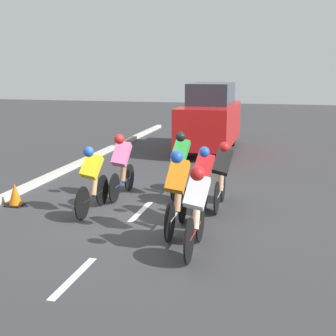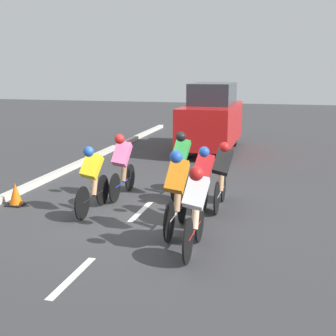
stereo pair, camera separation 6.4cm
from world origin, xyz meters
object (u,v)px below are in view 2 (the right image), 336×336
at_px(cyclist_red, 202,181).
at_px(support_car, 212,118).
at_px(cyclist_white, 195,207).
at_px(cyclist_pink, 122,163).
at_px(cyclist_black, 222,174).
at_px(cyclist_orange, 177,189).
at_px(cyclist_yellow, 92,178).
at_px(traffic_cone, 16,195).
at_px(cyclist_green, 180,162).

distance_m(cyclist_red, support_car, 7.64).
relative_size(cyclist_white, cyclist_pink, 0.99).
bearing_deg(cyclist_pink, cyclist_white, 128.26).
distance_m(cyclist_black, support_car, 6.94).
bearing_deg(cyclist_black, cyclist_pink, -8.02).
bearing_deg(cyclist_black, cyclist_white, 88.53).
height_order(cyclist_red, cyclist_black, cyclist_red).
height_order(cyclist_orange, cyclist_yellow, cyclist_orange).
distance_m(cyclist_white, traffic_cone, 4.61).
distance_m(cyclist_red, cyclist_orange, 0.97).
relative_size(cyclist_green, cyclist_white, 0.99).
relative_size(cyclist_red, traffic_cone, 3.40).
xyz_separation_m(cyclist_green, cyclist_black, (-1.06, 0.76, -0.05)).
xyz_separation_m(cyclist_white, cyclist_pink, (2.25, -2.85, 0.02)).
distance_m(cyclist_green, cyclist_red, 1.71).
distance_m(cyclist_red, traffic_cone, 4.08).
xyz_separation_m(cyclist_pink, support_car, (-0.99, -6.47, 0.39)).
bearing_deg(cyclist_green, cyclist_black, 144.28).
xyz_separation_m(support_car, traffic_cone, (3.01, 7.65, -0.94)).
bearing_deg(cyclist_pink, cyclist_green, -160.86).
xyz_separation_m(cyclist_white, cyclist_black, (-0.06, -2.52, -0.02)).
xyz_separation_m(cyclist_orange, support_car, (0.75, -8.48, 0.36)).
relative_size(cyclist_red, support_car, 0.38).
relative_size(cyclist_black, cyclist_pink, 0.98).
bearing_deg(cyclist_black, cyclist_green, -35.72).
bearing_deg(support_car, cyclist_yellow, 81.40).
distance_m(cyclist_green, cyclist_white, 3.43).
distance_m(cyclist_green, cyclist_yellow, 2.23).
bearing_deg(cyclist_pink, cyclist_orange, 131.02).
bearing_deg(traffic_cone, cyclist_orange, 167.51).
relative_size(cyclist_white, support_car, 0.38).
bearing_deg(cyclist_white, cyclist_red, -83.15).
relative_size(cyclist_green, support_car, 0.37).
bearing_deg(cyclist_orange, cyclist_red, -107.26).
bearing_deg(cyclist_yellow, cyclist_white, 147.02).
distance_m(cyclist_pink, support_car, 6.56).
relative_size(cyclist_white, cyclist_yellow, 0.98).
bearing_deg(support_car, cyclist_white, 97.66).
distance_m(cyclist_white, cyclist_black, 2.52).
bearing_deg(cyclist_red, cyclist_black, -109.99).
bearing_deg(cyclist_orange, cyclist_pink, -48.98).
distance_m(cyclist_red, cyclist_pink, 2.31).
bearing_deg(cyclist_green, cyclist_red, 117.17).
height_order(cyclist_black, cyclist_pink, cyclist_pink).
bearing_deg(traffic_cone, cyclist_black, -168.87).
xyz_separation_m(cyclist_orange, cyclist_yellow, (1.93, -0.73, -0.07)).
height_order(cyclist_white, traffic_cone, cyclist_white).
relative_size(cyclist_black, cyclist_yellow, 0.97).
relative_size(cyclist_green, cyclist_yellow, 0.97).
distance_m(cyclist_red, cyclist_yellow, 2.22).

